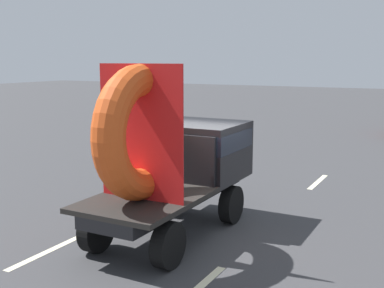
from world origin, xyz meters
name	(u,v)px	position (x,y,z in m)	size (l,w,h in m)	color
ground_plane	(201,228)	(0.00, 0.00, 0.00)	(120.00, 120.00, 0.00)	#38383A
flatbed_truck	(176,155)	(-0.38, -0.46, 1.78)	(2.02, 4.83, 3.80)	black
lane_dash_left_near	(62,244)	(-2.11, -2.31, 0.00)	(3.00, 0.16, 0.01)	beige
lane_dash_left_far	(212,174)	(-2.11, 4.96, 0.00)	(2.83, 0.16, 0.01)	beige
lane_dash_right_far	(318,182)	(1.35, 5.61, 0.00)	(2.08, 0.16, 0.01)	beige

